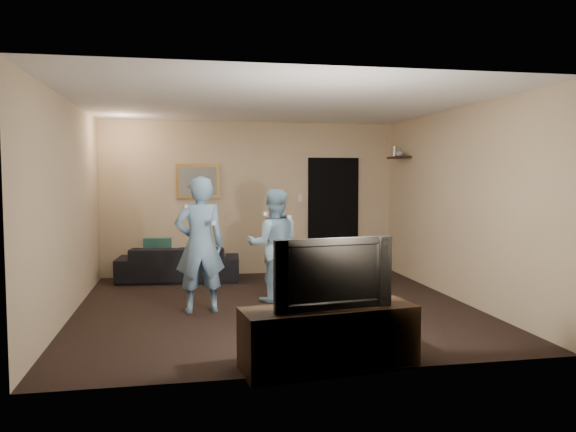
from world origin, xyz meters
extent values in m
plane|color=black|center=(0.00, 0.00, 0.00)|extent=(5.00, 5.00, 0.00)
cube|color=silver|center=(0.00, 0.00, 2.60)|extent=(5.00, 5.00, 0.04)
cube|color=#C9AF86|center=(0.00, 2.50, 1.30)|extent=(5.00, 0.04, 2.60)
cube|color=#C9AF86|center=(0.00, -2.50, 1.30)|extent=(5.00, 0.04, 2.60)
cube|color=#C9AF86|center=(-2.50, 0.00, 1.30)|extent=(0.04, 5.00, 2.60)
cube|color=#C9AF86|center=(2.50, 0.00, 1.30)|extent=(0.04, 5.00, 2.60)
imported|color=black|center=(-1.23, 2.05, 0.28)|extent=(1.98, 0.92, 0.56)
cube|color=#16443D|center=(-1.56, 2.05, 0.48)|extent=(0.44, 0.16, 0.43)
cube|color=olive|center=(-0.90, 2.48, 1.60)|extent=(0.72, 0.05, 0.57)
cube|color=slate|center=(-0.90, 2.45, 1.60)|extent=(0.62, 0.01, 0.47)
cube|color=black|center=(1.45, 2.47, 1.00)|extent=(0.90, 0.06, 2.00)
cube|color=silver|center=(0.85, 2.48, 1.30)|extent=(0.08, 0.02, 0.12)
cube|color=black|center=(2.39, 1.80, 1.99)|extent=(0.20, 0.60, 0.03)
imported|color=#9D9EA2|center=(2.39, 1.76, 2.08)|extent=(0.18, 0.18, 0.14)
cylinder|color=silver|center=(2.39, 1.99, 2.09)|extent=(0.06, 0.06, 0.18)
cube|color=black|center=(0.10, -2.31, 0.25)|extent=(1.62, 0.71, 0.56)
imported|color=black|center=(0.10, -2.31, 0.84)|extent=(1.10, 0.29, 0.63)
imported|color=#739FC8|center=(-0.96, -0.11, 0.84)|extent=(0.65, 0.46, 1.68)
cube|color=white|center=(-1.12, -0.33, 1.33)|extent=(0.04, 0.14, 0.04)
cube|color=white|center=(-0.80, -0.33, 1.13)|extent=(0.05, 0.09, 0.05)
imported|color=#9CC8E2|center=(0.04, 0.33, 0.76)|extent=(0.79, 0.64, 1.51)
cube|color=white|center=(-0.12, 0.11, 1.20)|extent=(0.04, 0.14, 0.04)
cube|color=white|center=(0.20, 0.11, 1.15)|extent=(0.05, 0.09, 0.05)
camera|label=1|loc=(-1.18, -7.05, 1.69)|focal=35.00mm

